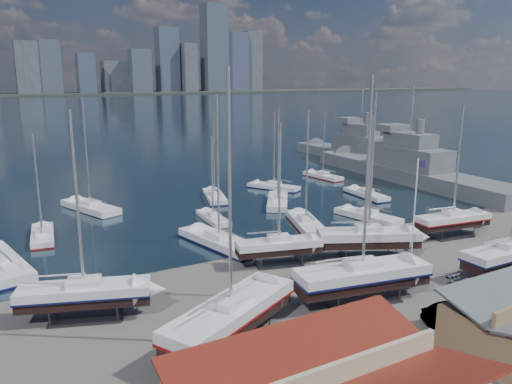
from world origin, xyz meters
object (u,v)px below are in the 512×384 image
sailboat_cradle_0 (85,293)px  flagpole (415,210)px  naval_ship_east (408,171)px  car_a (369,344)px  naval_ship_west (360,154)px

sailboat_cradle_0 → flagpole: sailboat_cradle_0 is taller
sailboat_cradle_0 → flagpole: bearing=7.5°
naval_ship_east → car_a: naval_ship_east is taller
sailboat_cradle_0 → flagpole: size_ratio=1.43×
flagpole → sailboat_cradle_0: bearing=167.9°
flagpole → car_a: bearing=-146.5°
naval_ship_east → flagpole: naval_ship_east is taller
sailboat_cradle_0 → car_a: 20.81m
sailboat_cradle_0 → naval_ship_west: size_ratio=0.40×
naval_ship_west → car_a: bearing=139.0°
sailboat_cradle_0 → car_a: (15.20, -14.14, -1.36)m
naval_ship_east → naval_ship_west: naval_ship_east is taller
naval_ship_east → naval_ship_west: size_ratio=1.16×
naval_ship_east → naval_ship_west: bearing=-14.7°
naval_ship_west → car_a: (-51.79, -60.65, -0.98)m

